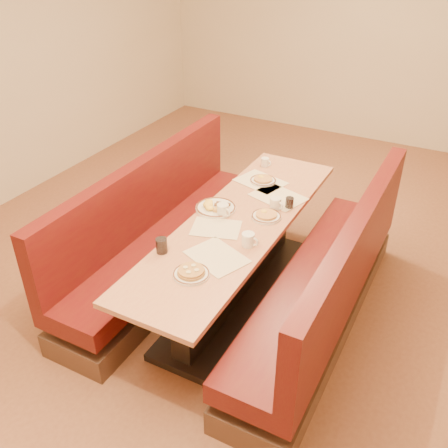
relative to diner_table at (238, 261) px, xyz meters
The scene contains 19 objects.
ground 0.37m from the diner_table, ahead, with size 8.00×8.00×0.00m, color #9E6647.
room_envelope 1.56m from the diner_table, ahead, with size 6.04×8.04×2.82m.
diner_table is the anchor object (origin of this frame).
booth_left 0.73m from the diner_table, behind, with size 0.55×2.50×1.05m.
booth_right 0.73m from the diner_table, ahead, with size 0.55×2.50×1.05m.
placemat_near_left 0.43m from the diner_table, 119.50° to the right, with size 0.35×0.27×0.00m, color #F9E7C2.
placemat_near_right 0.63m from the diner_table, 80.66° to the right, with size 0.39×0.29×0.00m, color #F9E7C2.
placemat_far_left 0.78m from the diner_table, 100.18° to the left, with size 0.40×0.30×0.00m, color #F9E7C2.
placemat_far_right 0.63m from the diner_table, 76.15° to the left, with size 0.41×0.31×0.00m, color #F9E7C2.
pancake_plate 0.84m from the diner_table, 87.63° to the right, with size 0.24×0.24×0.05m.
eggs_plate 0.47m from the diner_table, 164.02° to the left, with size 0.32×0.32×0.06m.
extra_plate_mid 0.45m from the diner_table, 40.72° to the left, with size 0.23×0.23×0.05m.
extra_plate_far 0.79m from the diner_table, 98.62° to the left, with size 0.23×0.23×0.05m.
coffee_mug_a 0.54m from the diner_table, 51.56° to the right, with size 0.13×0.09×0.10m.
coffee_mug_b 0.45m from the diner_table, behind, with size 0.13×0.09×0.10m.
coffee_mug_c 0.55m from the diner_table, 59.38° to the left, with size 0.12×0.09×0.09m.
coffee_mug_d 1.09m from the diner_table, 102.36° to the left, with size 0.10×0.07×0.08m.
soda_tumbler_near 0.80m from the diner_table, 114.47° to the right, with size 0.08×0.08×0.11m.
soda_tumbler_mid 0.62m from the diner_table, 54.23° to the left, with size 0.06×0.06×0.09m.
Camera 1 is at (1.41, -2.89, 2.72)m, focal length 40.00 mm.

